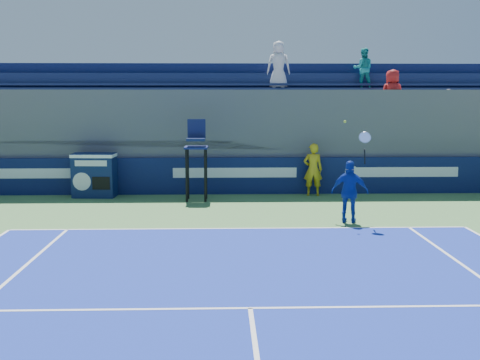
{
  "coord_description": "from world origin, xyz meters",
  "views": [
    {
      "loc": [
        -0.41,
        -2.25,
        3.18
      ],
      "look_at": [
        0.0,
        11.5,
        1.25
      ],
      "focal_mm": 45.0,
      "sensor_mm": 36.0,
      "label": 1
    }
  ],
  "objects_px": {
    "umpire_chair": "(196,151)",
    "tennis_player": "(350,191)",
    "ball_person": "(313,170)",
    "match_clock": "(94,174)"
  },
  "relations": [
    {
      "from": "umpire_chair",
      "to": "tennis_player",
      "type": "distance_m",
      "value": 5.31
    },
    {
      "from": "umpire_chair",
      "to": "tennis_player",
      "type": "height_order",
      "value": "tennis_player"
    },
    {
      "from": "ball_person",
      "to": "match_clock",
      "type": "height_order",
      "value": "ball_person"
    },
    {
      "from": "tennis_player",
      "to": "ball_person",
      "type": "bearing_deg",
      "value": 94.19
    },
    {
      "from": "ball_person",
      "to": "tennis_player",
      "type": "height_order",
      "value": "tennis_player"
    },
    {
      "from": "ball_person",
      "to": "umpire_chair",
      "type": "distance_m",
      "value": 3.81
    },
    {
      "from": "match_clock",
      "to": "tennis_player",
      "type": "bearing_deg",
      "value": -29.64
    },
    {
      "from": "match_clock",
      "to": "ball_person",
      "type": "bearing_deg",
      "value": 0.38
    },
    {
      "from": "umpire_chair",
      "to": "tennis_player",
      "type": "xyz_separation_m",
      "value": [
        3.98,
        -3.43,
        -0.72
      ]
    },
    {
      "from": "tennis_player",
      "to": "umpire_chair",
      "type": "bearing_deg",
      "value": 139.28
    }
  ]
}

